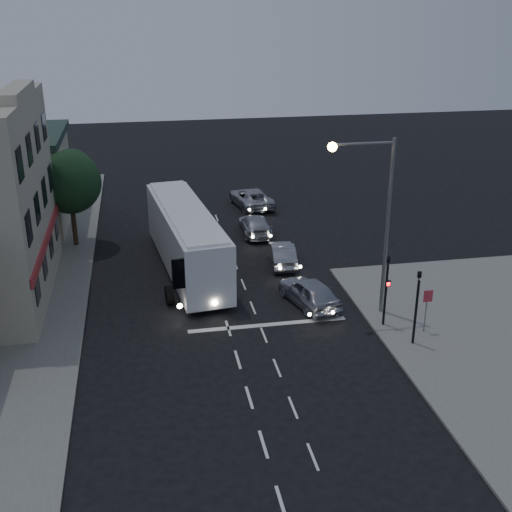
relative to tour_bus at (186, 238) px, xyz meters
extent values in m
plane|color=black|center=(1.36, -9.63, -2.09)|extent=(120.00, 120.00, 0.00)
cube|color=silver|center=(1.36, -19.63, -2.09)|extent=(0.12, 1.60, 0.01)
cube|color=silver|center=(1.36, -16.63, -2.09)|extent=(0.12, 1.60, 0.01)
cube|color=silver|center=(1.36, -13.63, -2.09)|extent=(0.12, 1.60, 0.01)
cube|color=silver|center=(1.36, -10.63, -2.09)|extent=(0.12, 1.60, 0.01)
cube|color=silver|center=(1.36, -7.63, -2.09)|extent=(0.12, 1.60, 0.01)
cube|color=silver|center=(1.36, -4.63, -2.09)|extent=(0.12, 1.60, 0.01)
cube|color=silver|center=(1.36, -1.63, -2.09)|extent=(0.12, 1.60, 0.01)
cube|color=silver|center=(1.36, 1.37, -2.09)|extent=(0.12, 1.60, 0.01)
cube|color=silver|center=(1.36, 4.37, -2.09)|extent=(0.12, 1.60, 0.01)
cube|color=silver|center=(1.36, 7.37, -2.09)|extent=(0.12, 1.60, 0.01)
cube|color=silver|center=(2.96, -17.63, -2.09)|extent=(0.10, 1.50, 0.01)
cube|color=silver|center=(2.96, -14.63, -2.09)|extent=(0.10, 1.50, 0.01)
cube|color=silver|center=(2.96, -11.63, -2.09)|extent=(0.10, 1.50, 0.01)
cube|color=silver|center=(2.96, -8.63, -2.09)|extent=(0.10, 1.50, 0.01)
cube|color=silver|center=(2.96, -5.63, -2.09)|extent=(0.10, 1.50, 0.01)
cube|color=silver|center=(2.96, -2.63, -2.09)|extent=(0.10, 1.50, 0.01)
cube|color=silver|center=(2.96, 0.37, -2.09)|extent=(0.10, 1.50, 0.01)
cube|color=silver|center=(2.96, 3.37, -2.09)|extent=(0.10, 1.50, 0.01)
cube|color=silver|center=(2.96, 6.37, -2.09)|extent=(0.10, 1.50, 0.01)
cube|color=silver|center=(2.96, 9.37, -2.09)|extent=(0.10, 1.50, 0.01)
cube|color=silver|center=(3.36, -7.63, -2.09)|extent=(8.00, 0.35, 0.01)
cube|color=white|center=(0.00, 0.00, -0.05)|extent=(4.08, 12.80, 3.35)
cube|color=white|center=(0.00, 0.00, 1.68)|extent=(3.62, 12.33, 0.19)
cube|color=black|center=(0.00, -6.24, 0.48)|extent=(2.41, 0.41, 1.57)
cube|color=black|center=(1.32, 0.52, 0.63)|extent=(1.28, 10.41, 0.94)
cube|color=black|center=(-1.32, 0.52, 0.63)|extent=(1.28, 10.41, 0.94)
cube|color=#820300|center=(1.33, 1.05, -0.52)|extent=(0.71, 5.73, 1.47)
cube|color=#820300|center=(-1.33, 1.05, -0.52)|extent=(0.71, 5.73, 1.47)
cylinder|color=black|center=(-1.31, -4.40, -1.57)|extent=(0.49, 1.08, 1.05)
cylinder|color=black|center=(1.31, -4.40, -1.57)|extent=(0.49, 1.08, 1.05)
cylinder|color=black|center=(-1.31, 2.62, -1.57)|extent=(0.49, 1.08, 1.05)
cylinder|color=black|center=(1.31, 2.62, -1.57)|extent=(0.49, 1.08, 1.05)
cylinder|color=black|center=(-1.31, 4.40, -1.57)|extent=(0.49, 1.08, 1.05)
cylinder|color=black|center=(1.31, 4.40, -1.57)|extent=(0.49, 1.08, 1.05)
cylinder|color=#FFF2CC|center=(-0.89, -6.31, -1.30)|extent=(0.28, 0.08, 0.27)
cylinder|color=#FFF2CC|center=(0.89, -6.31, -1.30)|extent=(0.28, 0.08, 0.27)
imported|color=#A2A4B3|center=(5.96, -5.83, -1.34)|extent=(2.88, 4.72, 1.50)
imported|color=gray|center=(5.79, -0.10, -1.43)|extent=(1.83, 4.17, 1.33)
imported|color=#A7A8AF|center=(5.15, 5.52, -1.43)|extent=(1.97, 4.61, 1.32)
imported|color=#A8A8AF|center=(5.95, 11.61, -1.36)|extent=(3.17, 5.53, 1.45)
cylinder|color=black|center=(8.96, -8.83, -0.37)|extent=(0.12, 0.12, 3.20)
imported|color=black|center=(8.96, -8.83, 1.68)|extent=(0.15, 0.18, 0.90)
cube|color=black|center=(8.96, -9.01, 0.33)|extent=(0.25, 0.12, 0.30)
cube|color=#FF0C0C|center=(8.96, -9.08, 0.33)|extent=(0.16, 0.02, 0.18)
cylinder|color=black|center=(9.66, -10.83, -0.37)|extent=(0.12, 0.12, 3.20)
imported|color=black|center=(9.66, -10.83, 1.68)|extent=(0.18, 0.15, 0.90)
cylinder|color=slate|center=(10.66, -9.83, -0.97)|extent=(0.06, 0.06, 2.00)
cube|color=#B42A37|center=(10.66, -9.90, -0.07)|extent=(0.45, 0.03, 0.60)
cylinder|color=slate|center=(9.36, -7.43, 2.53)|extent=(0.20, 0.20, 9.00)
cylinder|color=slate|center=(7.86, -7.43, 6.83)|extent=(3.00, 0.12, 0.12)
sphere|color=#FFBF59|center=(6.36, -7.43, 6.73)|extent=(0.44, 0.44, 0.44)
cube|color=#B0A493|center=(-8.14, -1.63, 8.28)|extent=(1.00, 12.00, 0.50)
cube|color=#B0A493|center=(-8.14, -1.63, 8.78)|extent=(1.00, 6.00, 0.50)
cube|color=#AA2C2F|center=(-7.59, -1.63, 1.03)|extent=(0.15, 12.00, 0.50)
cube|color=black|center=(-7.62, -6.13, 0.23)|extent=(0.06, 1.30, 1.50)
cube|color=black|center=(-7.62, -3.13, 0.23)|extent=(0.06, 1.30, 1.50)
cube|color=black|center=(-7.62, -0.13, 0.23)|extent=(0.06, 1.30, 1.50)
cube|color=black|center=(-7.62, 2.87, 0.23)|extent=(0.06, 1.30, 1.50)
cube|color=black|center=(-7.62, -6.13, 3.23)|extent=(0.06, 1.30, 1.50)
cube|color=black|center=(-7.62, -3.13, 3.23)|extent=(0.06, 1.30, 1.50)
cube|color=black|center=(-7.62, -0.13, 3.23)|extent=(0.06, 1.30, 1.50)
cube|color=black|center=(-7.62, 2.87, 3.23)|extent=(0.06, 1.30, 1.50)
cube|color=black|center=(-7.62, -6.13, 6.23)|extent=(0.06, 1.30, 1.50)
cube|color=black|center=(-7.62, -3.13, 6.23)|extent=(0.06, 1.30, 1.50)
cube|color=black|center=(-7.62, -0.13, 6.23)|extent=(0.06, 1.30, 1.50)
cube|color=black|center=(-7.62, 2.87, 6.23)|extent=(0.06, 1.30, 1.50)
cylinder|color=black|center=(-6.84, 5.37, -0.57)|extent=(0.32, 0.32, 2.80)
sphere|color=black|center=(-6.84, 5.37, 2.23)|extent=(4.00, 4.00, 4.00)
sphere|color=#224827|center=(-6.64, 5.97, 2.93)|extent=(2.60, 2.60, 2.60)
sphere|color=black|center=(-7.14, 4.77, 2.63)|extent=(2.40, 2.40, 2.40)
camera|label=1|loc=(-2.40, -35.42, 13.13)|focal=45.00mm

